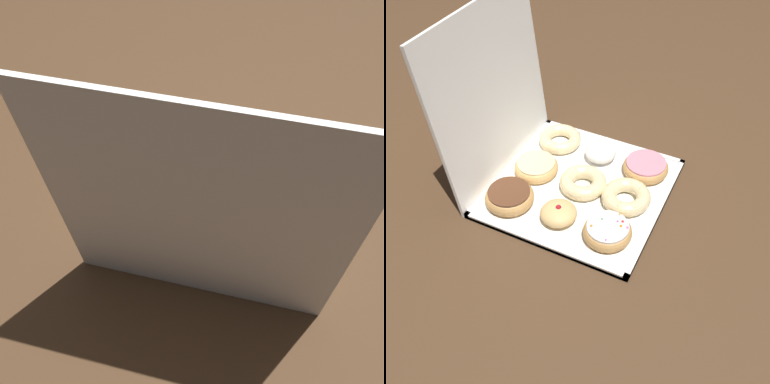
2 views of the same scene
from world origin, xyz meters
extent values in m
plane|color=#4C331E|center=(0.00, 0.00, 0.00)|extent=(3.00, 3.00, 0.00)
cube|color=white|center=(0.00, 0.00, 0.01)|extent=(0.41, 0.41, 0.01)
cube|color=white|center=(0.00, -0.20, 0.01)|extent=(0.41, 0.01, 0.01)
cube|color=white|center=(0.00, 0.20, 0.01)|extent=(0.41, 0.01, 0.01)
cube|color=white|center=(-0.20, 0.00, 0.01)|extent=(0.01, 0.41, 0.01)
cube|color=white|center=(0.20, 0.00, 0.01)|extent=(0.01, 0.41, 0.01)
cube|color=white|center=(0.00, 0.23, 0.21)|extent=(0.41, 0.05, 0.43)
torus|color=tan|center=(-0.12, -0.12, 0.03)|extent=(0.11, 0.11, 0.04)
cylinder|color=white|center=(-0.12, -0.12, 0.04)|extent=(0.09, 0.09, 0.01)
sphere|color=pink|center=(-0.10, -0.14, 0.05)|extent=(0.01, 0.01, 0.01)
sphere|color=pink|center=(-0.16, -0.13, 0.05)|extent=(0.01, 0.01, 0.01)
sphere|color=orange|center=(-0.08, -0.13, 0.05)|extent=(0.00, 0.00, 0.00)
sphere|color=orange|center=(-0.11, -0.15, 0.05)|extent=(0.01, 0.01, 0.01)
sphere|color=red|center=(-0.09, -0.15, 0.05)|extent=(0.01, 0.01, 0.01)
sphere|color=orange|center=(-0.14, -0.09, 0.05)|extent=(0.01, 0.01, 0.01)
sphere|color=green|center=(-0.11, -0.10, 0.05)|extent=(0.00, 0.00, 0.00)
sphere|color=pink|center=(-0.11, -0.16, 0.05)|extent=(0.01, 0.01, 0.01)
torus|color=beige|center=(0.00, -0.12, 0.03)|extent=(0.12, 0.12, 0.04)
sphere|color=beige|center=(0.04, -0.12, 0.04)|extent=(0.02, 0.02, 0.02)
sphere|color=beige|center=(0.03, -0.09, 0.04)|extent=(0.02, 0.02, 0.02)
sphere|color=beige|center=(0.00, -0.08, 0.04)|extent=(0.02, 0.02, 0.02)
sphere|color=beige|center=(-0.03, -0.09, 0.04)|extent=(0.02, 0.02, 0.02)
sphere|color=beige|center=(-0.04, -0.12, 0.04)|extent=(0.02, 0.02, 0.02)
sphere|color=beige|center=(-0.03, -0.15, 0.04)|extent=(0.02, 0.02, 0.02)
sphere|color=beige|center=(0.00, -0.16, 0.04)|extent=(0.02, 0.02, 0.02)
sphere|color=beige|center=(0.03, -0.15, 0.04)|extent=(0.02, 0.02, 0.02)
torus|color=tan|center=(0.12, -0.13, 0.03)|extent=(0.12, 0.12, 0.03)
cylinder|color=pink|center=(0.12, -0.13, 0.04)|extent=(0.10, 0.10, 0.01)
ellipsoid|color=#E5B770|center=(-0.12, 0.00, 0.03)|extent=(0.09, 0.09, 0.04)
sphere|color=#B21923|center=(-0.12, 0.00, 0.05)|extent=(0.01, 0.01, 0.01)
torus|color=beige|center=(0.00, -0.01, 0.03)|extent=(0.12, 0.12, 0.04)
sphere|color=beige|center=(0.04, -0.01, 0.04)|extent=(0.02, 0.02, 0.02)
sphere|color=beige|center=(0.03, 0.02, 0.04)|extent=(0.02, 0.02, 0.02)
sphere|color=beige|center=(0.01, 0.03, 0.04)|extent=(0.02, 0.02, 0.02)
sphere|color=beige|center=(-0.01, 0.03, 0.04)|extent=(0.02, 0.02, 0.02)
sphere|color=beige|center=(-0.03, 0.02, 0.04)|extent=(0.02, 0.02, 0.02)
sphere|color=beige|center=(-0.04, -0.01, 0.04)|extent=(0.02, 0.02, 0.02)
sphere|color=beige|center=(-0.03, -0.03, 0.04)|extent=(0.02, 0.02, 0.02)
sphere|color=beige|center=(-0.01, -0.04, 0.04)|extent=(0.02, 0.02, 0.02)
sphere|color=beige|center=(0.01, -0.04, 0.04)|extent=(0.02, 0.02, 0.02)
sphere|color=beige|center=(0.03, -0.03, 0.04)|extent=(0.02, 0.02, 0.02)
ellipsoid|color=white|center=(0.12, 0.00, 0.03)|extent=(0.08, 0.08, 0.05)
torus|color=tan|center=(-0.12, 0.13, 0.03)|extent=(0.12, 0.12, 0.04)
cylinder|color=#59331E|center=(-0.12, 0.13, 0.05)|extent=(0.10, 0.10, 0.01)
torus|color=tan|center=(0.00, 0.13, 0.03)|extent=(0.11, 0.11, 0.03)
cylinder|color=beige|center=(0.00, 0.13, 0.04)|extent=(0.10, 0.10, 0.01)
torus|color=beige|center=(0.13, 0.13, 0.03)|extent=(0.12, 0.12, 0.03)
sphere|color=beige|center=(0.17, 0.13, 0.04)|extent=(0.02, 0.02, 0.02)
sphere|color=beige|center=(0.16, 0.15, 0.04)|extent=(0.02, 0.02, 0.02)
sphere|color=beige|center=(0.14, 0.17, 0.04)|extent=(0.02, 0.02, 0.02)
sphere|color=beige|center=(0.11, 0.16, 0.04)|extent=(0.02, 0.02, 0.02)
sphere|color=beige|center=(0.09, 0.14, 0.04)|extent=(0.02, 0.02, 0.02)
sphere|color=beige|center=(0.09, 0.11, 0.04)|extent=(0.02, 0.02, 0.02)
sphere|color=beige|center=(0.11, 0.09, 0.04)|extent=(0.02, 0.02, 0.02)
sphere|color=beige|center=(0.14, 0.09, 0.04)|extent=(0.02, 0.02, 0.02)
sphere|color=beige|center=(0.16, 0.10, 0.04)|extent=(0.02, 0.02, 0.02)
camera|label=1|loc=(-0.08, 0.57, 0.69)|focal=41.32mm
camera|label=2|loc=(-0.73, -0.35, 0.80)|focal=42.48mm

